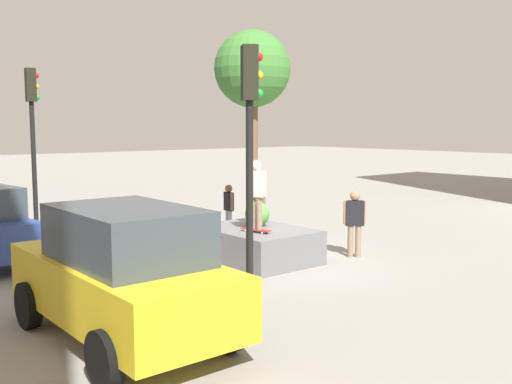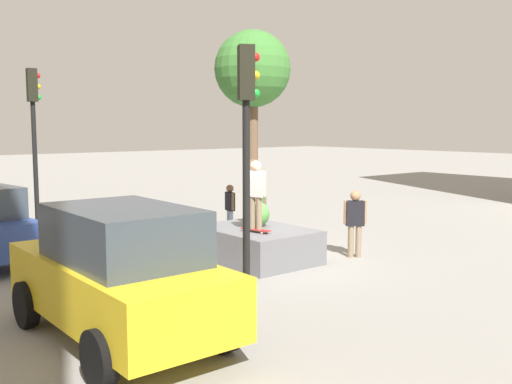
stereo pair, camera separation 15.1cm
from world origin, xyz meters
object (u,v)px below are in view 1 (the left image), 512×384
(passerby_with_bag, at_px, (229,205))
(bystander_watching, at_px, (355,219))
(traffic_light_median, at_px, (250,139))
(pedestrian_crossing, at_px, (259,209))
(skateboard, at_px, (256,230))
(taxi_cab, at_px, (122,273))
(planter_ledge, at_px, (256,244))
(traffic_light_corner, at_px, (33,129))
(skateboarder, at_px, (256,190))
(plaza_tree, at_px, (252,72))

(passerby_with_bag, relative_size, bystander_watching, 0.89)
(traffic_light_median, xyz_separation_m, pedestrian_crossing, (5.96, -5.17, -2.25))
(skateboard, height_order, taxi_cab, taxi_cab)
(bystander_watching, bearing_deg, skateboard, 71.37)
(planter_ledge, bearing_deg, taxi_cab, 119.61)
(traffic_light_median, relative_size, passerby_with_bag, 2.99)
(skateboard, relative_size, pedestrian_crossing, 0.55)
(traffic_light_median, bearing_deg, skateboard, -40.85)
(skateboard, bearing_deg, bystander_watching, -108.63)
(planter_ledge, height_order, bystander_watching, bystander_watching)
(taxi_cab, relative_size, passerby_with_bag, 2.99)
(planter_ledge, relative_size, pedestrian_crossing, 1.89)
(skateboard, bearing_deg, planter_ledge, -39.64)
(traffic_light_corner, relative_size, passerby_with_bag, 3.14)
(traffic_light_median, bearing_deg, skateboarder, -40.85)
(planter_ledge, distance_m, traffic_light_corner, 6.55)
(planter_ledge, relative_size, traffic_light_median, 0.62)
(taxi_cab, height_order, passerby_with_bag, taxi_cab)
(skateboard, distance_m, taxi_cab, 5.31)
(skateboard, xyz_separation_m, taxi_cab, (-2.45, 4.71, 0.20))
(traffic_light_corner, bearing_deg, taxi_cab, 170.46)
(plaza_tree, relative_size, passerby_with_bag, 3.19)
(traffic_light_corner, relative_size, pedestrian_crossing, 3.19)
(traffic_light_median, distance_m, passerby_with_bag, 8.98)
(planter_ledge, bearing_deg, skateboarder, 140.36)
(passerby_with_bag, xyz_separation_m, bystander_watching, (-4.66, -0.49, 0.11))
(taxi_cab, distance_m, pedestrian_crossing, 8.63)
(skateboard, relative_size, traffic_light_median, 0.18)
(skateboard, bearing_deg, plaza_tree, -34.53)
(plaza_tree, xyz_separation_m, skateboard, (-0.86, 0.59, -3.78))
(passerby_with_bag, height_order, bystander_watching, bystander_watching)
(skateboard, bearing_deg, traffic_light_corner, 35.26)
(passerby_with_bag, bearing_deg, pedestrian_crossing, -169.49)
(skateboard, distance_m, skateboarder, 0.96)
(pedestrian_crossing, bearing_deg, bystander_watching, -175.51)
(pedestrian_crossing, bearing_deg, planter_ledge, 138.73)
(traffic_light_corner, xyz_separation_m, traffic_light_median, (-8.25, -0.58, -0.14))
(bystander_watching, distance_m, pedestrian_crossing, 3.49)
(traffic_light_median, relative_size, pedestrian_crossing, 3.04)
(plaza_tree, distance_m, bystander_watching, 4.50)
(skateboard, distance_m, traffic_light_median, 4.96)
(bystander_watching, bearing_deg, taxi_cab, 102.38)
(traffic_light_corner, bearing_deg, planter_ledge, -139.58)
(skateboarder, bearing_deg, pedestrian_crossing, -41.01)
(pedestrian_crossing, bearing_deg, traffic_light_corner, 68.24)
(skateboarder, height_order, taxi_cab, skateboarder)
(skateboard, bearing_deg, traffic_light_median, 139.15)
(traffic_light_median, distance_m, bystander_watching, 6.35)
(taxi_cab, xyz_separation_m, passerby_with_bag, (6.26, -6.76, -0.19))
(taxi_cab, bearing_deg, traffic_light_corner, -9.54)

